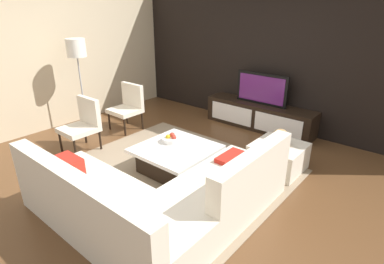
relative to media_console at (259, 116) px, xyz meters
name	(u,v)px	position (x,y,z in m)	size (l,w,h in m)	color
ground_plane	(177,175)	(0.00, -2.40, -0.25)	(14.00, 14.00, 0.00)	brown
feature_wall_back	(272,54)	(0.00, 0.30, 1.15)	(6.40, 0.12, 2.80)	black
side_wall_left	(60,53)	(-3.20, -2.20, 1.15)	(0.12, 5.20, 2.80)	beige
area_rug	(172,173)	(-0.10, -2.40, -0.24)	(3.11, 2.76, 0.01)	gray
media_console	(259,116)	(0.00, 0.00, 0.00)	(2.16, 0.49, 0.50)	black
television	(262,89)	(0.00, 0.00, 0.55)	(1.03, 0.06, 0.59)	black
sectional_couch	(156,199)	(0.50, -3.27, 0.04)	(2.32, 2.33, 0.83)	beige
coffee_table	(176,158)	(-0.10, -2.30, -0.05)	(1.03, 1.03, 0.38)	black
accent_chair_near	(83,122)	(-1.78, -2.72, 0.24)	(0.53, 0.54, 0.87)	black
floor_lamp	(77,53)	(-2.59, -2.19, 1.21)	(0.34, 0.34, 1.71)	#A5A5AA
ottoman	(278,157)	(1.02, -1.30, -0.05)	(0.70, 0.70, 0.40)	beige
fruit_bowl	(171,139)	(-0.28, -2.19, 0.18)	(0.28, 0.28, 0.13)	silver
accent_chair_far	(128,104)	(-1.96, -1.63, 0.24)	(0.55, 0.51, 0.87)	black
decorative_ball	(280,137)	(1.02, -1.30, 0.27)	(0.24, 0.24, 0.24)	#AD8451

